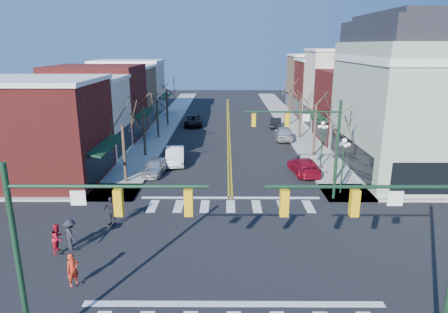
{
  "coord_description": "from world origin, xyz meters",
  "views": [
    {
      "loc": [
        -0.35,
        -19.44,
        10.77
      ],
      "look_at": [
        -0.48,
        9.01,
        2.8
      ],
      "focal_mm": 32.0,
      "sensor_mm": 36.0,
      "label": 1
    }
  ],
  "objects_px": {
    "pedestrian_red_b": "(58,238)",
    "pedestrian_dark_b": "(71,235)",
    "car_left_mid": "(175,156)",
    "car_left_far": "(193,121)",
    "lamppost_corner": "(343,156)",
    "car_left_near": "(156,167)",
    "lamppost_midblock": "(322,137)",
    "pedestrian_red_a": "(73,270)",
    "car_right_mid": "(283,133)",
    "car_right_near": "(304,166)",
    "victorian_corner": "(425,95)",
    "pedestrian_dark_a": "(111,211)",
    "car_right_far": "(276,122)"
  },
  "relations": [
    {
      "from": "victorian_corner",
      "to": "lamppost_corner",
      "type": "bearing_deg",
      "value": -144.14
    },
    {
      "from": "lamppost_midblock",
      "to": "car_left_far",
      "type": "height_order",
      "value": "lamppost_midblock"
    },
    {
      "from": "lamppost_corner",
      "to": "pedestrian_dark_b",
      "type": "xyz_separation_m",
      "value": [
        -16.82,
        -8.65,
        -1.94
      ]
    },
    {
      "from": "car_left_mid",
      "to": "car_left_far",
      "type": "distance_m",
      "value": 18.23
    },
    {
      "from": "lamppost_midblock",
      "to": "victorian_corner",
      "type": "bearing_deg",
      "value": -3.45
    },
    {
      "from": "pedestrian_dark_a",
      "to": "car_right_far",
      "type": "bearing_deg",
      "value": 83.83
    },
    {
      "from": "car_left_mid",
      "to": "car_left_near",
      "type": "bearing_deg",
      "value": -118.4
    },
    {
      "from": "pedestrian_red_b",
      "to": "victorian_corner",
      "type": "bearing_deg",
      "value": -55.64
    },
    {
      "from": "car_left_mid",
      "to": "lamppost_corner",
      "type": "bearing_deg",
      "value": -36.61
    },
    {
      "from": "lamppost_corner",
      "to": "car_left_far",
      "type": "relative_size",
      "value": 0.85
    },
    {
      "from": "pedestrian_dark_a",
      "to": "car_right_near",
      "type": "bearing_deg",
      "value": 55.33
    },
    {
      "from": "lamppost_midblock",
      "to": "pedestrian_dark_a",
      "type": "bearing_deg",
      "value": -142.15
    },
    {
      "from": "car_right_near",
      "to": "car_right_mid",
      "type": "height_order",
      "value": "car_right_mid"
    },
    {
      "from": "car_left_near",
      "to": "pedestrian_red_a",
      "type": "bearing_deg",
      "value": -85.7
    },
    {
      "from": "car_left_mid",
      "to": "pedestrian_dark_b",
      "type": "xyz_separation_m",
      "value": [
        -3.52,
        -16.62,
        0.24
      ]
    },
    {
      "from": "car_left_mid",
      "to": "pedestrian_red_a",
      "type": "bearing_deg",
      "value": -102.0
    },
    {
      "from": "pedestrian_red_a",
      "to": "pedestrian_dark_b",
      "type": "xyz_separation_m",
      "value": [
        -1.32,
        3.26,
        0.1
      ]
    },
    {
      "from": "pedestrian_red_a",
      "to": "pedestrian_dark_b",
      "type": "bearing_deg",
      "value": 64.69
    },
    {
      "from": "car_right_mid",
      "to": "pedestrian_red_b",
      "type": "xyz_separation_m",
      "value": [
        -15.6,
        -26.57,
        0.11
      ]
    },
    {
      "from": "car_left_near",
      "to": "pedestrian_red_b",
      "type": "height_order",
      "value": "pedestrian_red_b"
    },
    {
      "from": "pedestrian_red_a",
      "to": "car_right_far",
      "type": "bearing_deg",
      "value": 22.42
    },
    {
      "from": "car_right_near",
      "to": "pedestrian_dark_b",
      "type": "xyz_separation_m",
      "value": [
        -15.02,
        -13.61,
        0.32
      ]
    },
    {
      "from": "victorian_corner",
      "to": "pedestrian_red_b",
      "type": "height_order",
      "value": "victorian_corner"
    },
    {
      "from": "lamppost_corner",
      "to": "car_left_near",
      "type": "distance_m",
      "value": 15.56
    },
    {
      "from": "car_left_near",
      "to": "lamppost_midblock",
      "type": "bearing_deg",
      "value": 13.8
    },
    {
      "from": "lamppost_midblock",
      "to": "car_left_near",
      "type": "bearing_deg",
      "value": -173.58
    },
    {
      "from": "pedestrian_red_b",
      "to": "pedestrian_red_a",
      "type": "bearing_deg",
      "value": -143.44
    },
    {
      "from": "car_right_mid",
      "to": "pedestrian_dark_b",
      "type": "bearing_deg",
      "value": 62.66
    },
    {
      "from": "pedestrian_red_b",
      "to": "pedestrian_dark_b",
      "type": "xyz_separation_m",
      "value": [
        0.59,
        0.25,
        0.07
      ]
    },
    {
      "from": "lamppost_corner",
      "to": "car_right_near",
      "type": "bearing_deg",
      "value": 109.96
    },
    {
      "from": "car_right_mid",
      "to": "pedestrian_red_b",
      "type": "distance_m",
      "value": 30.81
    },
    {
      "from": "lamppost_corner",
      "to": "pedestrian_dark_a",
      "type": "distance_m",
      "value": 16.57
    },
    {
      "from": "lamppost_corner",
      "to": "car_right_mid",
      "type": "bearing_deg",
      "value": 95.82
    },
    {
      "from": "victorian_corner",
      "to": "pedestrian_red_a",
      "type": "distance_m",
      "value": 30.34
    },
    {
      "from": "car_left_far",
      "to": "pedestrian_red_b",
      "type": "relative_size",
      "value": 3.18
    },
    {
      "from": "victorian_corner",
      "to": "pedestrian_dark_b",
      "type": "height_order",
      "value": "victorian_corner"
    },
    {
      "from": "pedestrian_red_a",
      "to": "car_left_mid",
      "type": "bearing_deg",
      "value": 36.38
    },
    {
      "from": "lamppost_midblock",
      "to": "pedestrian_dark_b",
      "type": "distance_m",
      "value": 22.72
    },
    {
      "from": "pedestrian_dark_b",
      "to": "car_left_far",
      "type": "bearing_deg",
      "value": -51.66
    },
    {
      "from": "lamppost_corner",
      "to": "car_right_near",
      "type": "xyz_separation_m",
      "value": [
        -1.8,
        4.96,
        -2.26
      ]
    },
    {
      "from": "car_right_far",
      "to": "pedestrian_dark_a",
      "type": "bearing_deg",
      "value": 73.61
    },
    {
      "from": "car_left_near",
      "to": "car_right_mid",
      "type": "xyz_separation_m",
      "value": [
        12.8,
        12.81,
        0.16
      ]
    },
    {
      "from": "lamppost_midblock",
      "to": "car_right_far",
      "type": "bearing_deg",
      "value": 95.51
    },
    {
      "from": "victorian_corner",
      "to": "pedestrian_red_b",
      "type": "bearing_deg",
      "value": -149.89
    },
    {
      "from": "lamppost_midblock",
      "to": "pedestrian_dark_b",
      "type": "bearing_deg",
      "value": -137.98
    },
    {
      "from": "car_right_near",
      "to": "car_right_mid",
      "type": "bearing_deg",
      "value": -96.35
    },
    {
      "from": "car_left_near",
      "to": "pedestrian_dark_a",
      "type": "distance_m",
      "value": 10.45
    },
    {
      "from": "car_left_far",
      "to": "pedestrian_dark_b",
      "type": "height_order",
      "value": "pedestrian_dark_b"
    },
    {
      "from": "victorian_corner",
      "to": "pedestrian_dark_b",
      "type": "bearing_deg",
      "value": -149.74
    },
    {
      "from": "car_left_mid",
      "to": "pedestrian_dark_a",
      "type": "relative_size",
      "value": 2.6
    }
  ]
}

